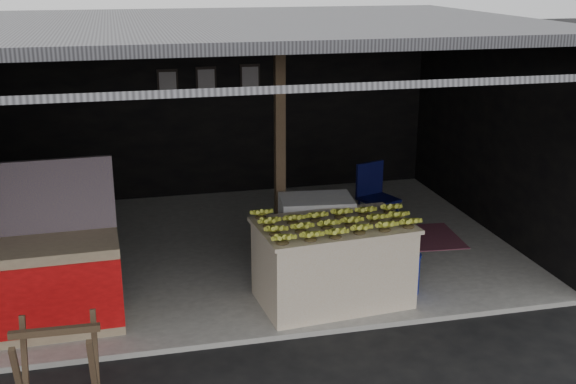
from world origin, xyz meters
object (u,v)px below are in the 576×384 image
object	(u,v)px
plastic_chair	(374,191)
water_barrel	(406,274)
banana_table	(333,263)
sawhorse	(57,356)
white_crate	(316,235)
neighbor_stall	(37,283)

from	to	relation	value
plastic_chair	water_barrel	bearing A→B (deg)	-119.11
banana_table	sawhorse	distance (m)	3.12
banana_table	water_barrel	size ratio (longest dim) A/B	3.91
water_barrel	banana_table	bearing A→B (deg)	-179.27
banana_table	plastic_chair	xyz separation A→B (m)	(1.22, 2.04, 0.11)
white_crate	water_barrel	xyz separation A→B (m)	(0.85, -0.80, -0.25)
white_crate	sawhorse	size ratio (longest dim) A/B	1.27
white_crate	water_barrel	size ratio (longest dim) A/B	2.14
neighbor_stall	water_barrel	bearing A→B (deg)	-2.75
white_crate	water_barrel	world-z (taller)	white_crate
sawhorse	water_barrel	xyz separation A→B (m)	(3.73, 1.28, -0.18)
white_crate	water_barrel	distance (m)	1.19
banana_table	white_crate	distance (m)	0.81
banana_table	neighbor_stall	bearing A→B (deg)	173.26
white_crate	neighbor_stall	size ratio (longest dim) A/B	0.56
plastic_chair	white_crate	bearing A→B (deg)	-153.68
white_crate	sawhorse	world-z (taller)	white_crate
white_crate	plastic_chair	bearing A→B (deg)	52.39
water_barrel	plastic_chair	xyz separation A→B (m)	(0.34, 2.03, 0.35)
sawhorse	water_barrel	world-z (taller)	sawhorse
banana_table	white_crate	world-z (taller)	white_crate
sawhorse	water_barrel	bearing A→B (deg)	20.61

